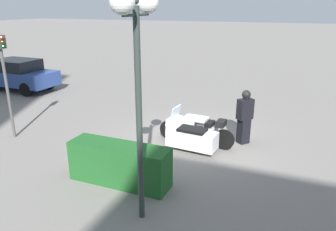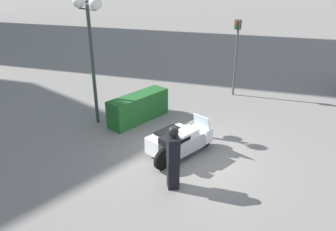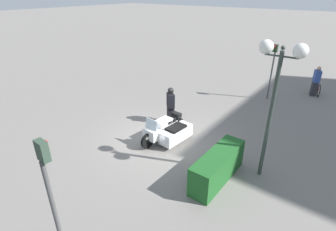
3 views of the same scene
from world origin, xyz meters
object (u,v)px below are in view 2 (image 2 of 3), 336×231
at_px(hedge_bush_curbside, 139,108).
at_px(officer_rider, 173,156).
at_px(police_motorcycle, 179,140).
at_px(twin_lamp_post, 89,23).
at_px(traffic_light_near, 236,47).

bearing_deg(hedge_bush_curbside, officer_rider, -122.75).
height_order(police_motorcycle, twin_lamp_post, twin_lamp_post).
relative_size(police_motorcycle, officer_rider, 1.45).
bearing_deg(police_motorcycle, traffic_light_near, 19.08).
bearing_deg(twin_lamp_post, hedge_bush_curbside, -42.66).
height_order(officer_rider, traffic_light_near, traffic_light_near).
distance_m(officer_rider, traffic_light_near, 7.58).
height_order(hedge_bush_curbside, twin_lamp_post, twin_lamp_post).
bearing_deg(traffic_light_near, police_motorcycle, 16.40).
relative_size(officer_rider, twin_lamp_post, 0.39).
height_order(police_motorcycle, hedge_bush_curbside, police_motorcycle).
xyz_separation_m(twin_lamp_post, traffic_light_near, (5.84, -2.24, -1.38)).
xyz_separation_m(police_motorcycle, officer_rider, (-1.43, -0.95, 0.45)).
distance_m(police_motorcycle, hedge_bush_curbside, 2.84).
height_order(officer_rider, twin_lamp_post, twin_lamp_post).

